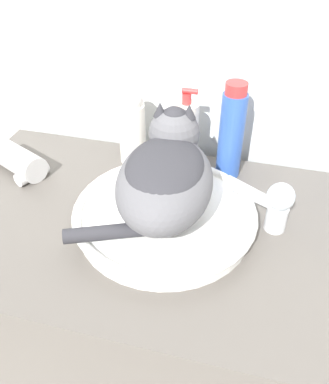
{
  "coord_description": "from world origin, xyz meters",
  "views": [
    {
      "loc": [
        0.16,
        -0.33,
        1.43
      ],
      "look_at": [
        0.0,
        0.27,
        0.95
      ],
      "focal_mm": 38.0,
      "sensor_mm": 36.0,
      "label": 1
    }
  ],
  "objects_px": {
    "cat": "(167,172)",
    "faucet": "(274,203)",
    "shampoo_bottle_tall": "(231,133)",
    "lotion_bottle_white": "(132,126)",
    "soap_pump_bottle": "(185,136)",
    "hair_dryer": "(17,160)"
  },
  "relations": [
    {
      "from": "shampoo_bottle_tall",
      "to": "lotion_bottle_white",
      "type": "xyz_separation_m",
      "value": [
        -0.24,
        -0.0,
        -0.02
      ]
    },
    {
      "from": "shampoo_bottle_tall",
      "to": "soap_pump_bottle",
      "type": "height_order",
      "value": "shampoo_bottle_tall"
    },
    {
      "from": "lotion_bottle_white",
      "to": "hair_dryer",
      "type": "bearing_deg",
      "value": -155.45
    },
    {
      "from": "cat",
      "to": "hair_dryer",
      "type": "relative_size",
      "value": 1.73
    },
    {
      "from": "shampoo_bottle_tall",
      "to": "cat",
      "type": "bearing_deg",
      "value": -116.37
    },
    {
      "from": "shampoo_bottle_tall",
      "to": "faucet",
      "type": "bearing_deg",
      "value": -57.29
    },
    {
      "from": "cat",
      "to": "shampoo_bottle_tall",
      "type": "relative_size",
      "value": 1.39
    },
    {
      "from": "soap_pump_bottle",
      "to": "hair_dryer",
      "type": "bearing_deg",
      "value": -163.23
    },
    {
      "from": "cat",
      "to": "shampoo_bottle_tall",
      "type": "distance_m",
      "value": 0.22
    },
    {
      "from": "lotion_bottle_white",
      "to": "soap_pump_bottle",
      "type": "xyz_separation_m",
      "value": [
        0.13,
        0.0,
        -0.01
      ]
    },
    {
      "from": "shampoo_bottle_tall",
      "to": "hair_dryer",
      "type": "xyz_separation_m",
      "value": [
        -0.5,
        -0.12,
        -0.08
      ]
    },
    {
      "from": "shampoo_bottle_tall",
      "to": "lotion_bottle_white",
      "type": "height_order",
      "value": "shampoo_bottle_tall"
    },
    {
      "from": "cat",
      "to": "lotion_bottle_white",
      "type": "relative_size",
      "value": 1.65
    },
    {
      "from": "soap_pump_bottle",
      "to": "lotion_bottle_white",
      "type": "bearing_deg",
      "value": -180.0
    },
    {
      "from": "cat",
      "to": "soap_pump_bottle",
      "type": "distance_m",
      "value": 0.2
    },
    {
      "from": "shampoo_bottle_tall",
      "to": "hair_dryer",
      "type": "distance_m",
      "value": 0.52
    },
    {
      "from": "cat",
      "to": "faucet",
      "type": "xyz_separation_m",
      "value": [
        0.21,
        0.03,
        -0.06
      ]
    },
    {
      "from": "cat",
      "to": "lotion_bottle_white",
      "type": "xyz_separation_m",
      "value": [
        -0.14,
        0.2,
        -0.02
      ]
    },
    {
      "from": "faucet",
      "to": "soap_pump_bottle",
      "type": "xyz_separation_m",
      "value": [
        -0.22,
        0.17,
        0.02
      ]
    },
    {
      "from": "shampoo_bottle_tall",
      "to": "soap_pump_bottle",
      "type": "bearing_deg",
      "value": 180.0
    },
    {
      "from": "cat",
      "to": "soap_pump_bottle",
      "type": "bearing_deg",
      "value": -4.49
    },
    {
      "from": "cat",
      "to": "lotion_bottle_white",
      "type": "distance_m",
      "value": 0.25
    }
  ]
}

